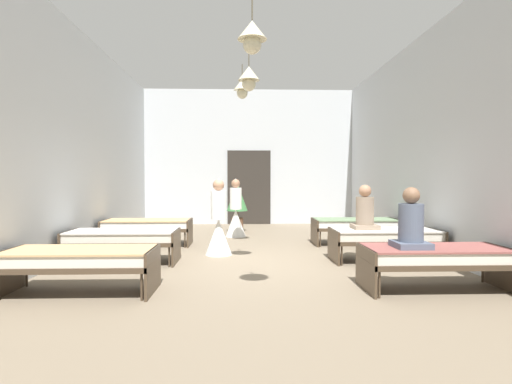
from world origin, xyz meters
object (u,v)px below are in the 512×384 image
Objects in this scene: bed_left_row_0 at (80,260)px; nurse_mid_aisle at (236,216)px; bed_left_row_1 at (123,238)px; patient_seated_primary at (411,225)px; potted_plant at (237,200)px; patient_seated_secondary at (365,213)px; bed_right_row_1 at (385,237)px; nurse_near_aisle at (219,228)px; bed_right_row_0 at (435,257)px; bed_left_row_2 at (148,226)px; bed_right_row_2 at (355,225)px.

nurse_mid_aisle is (1.94, 5.12, 0.09)m from bed_left_row_0.
bed_left_row_1 is 2.38× the size of patient_seated_primary.
patient_seated_secondary is at bearing -60.55° from potted_plant.
nurse_near_aisle is at bearing 166.48° from bed_right_row_1.
bed_left_row_1 is (-4.66, 1.90, 0.00)m from bed_right_row_0.
bed_right_row_0 is at bearing -39.20° from bed_left_row_2.
patient_seated_secondary reaches higher than bed_right_row_1.
nurse_mid_aisle is at bearing -70.93° from nurse_near_aisle.
bed_left_row_0 is at bearing 180.00° from bed_right_row_0.
bed_right_row_0 is at bearing 121.63° from nurse_mid_aisle.
bed_right_row_0 is 6.01m from bed_left_row_2.
nurse_near_aisle is 1.86× the size of patient_seated_primary.
bed_right_row_0 is 1.00× the size of bed_left_row_2.
bed_right_row_2 is 3.24m from nurse_near_aisle.
bed_right_row_1 is 2.38× the size of patient_seated_primary.
bed_right_row_1 is 1.28× the size of nurse_mid_aisle.
bed_right_row_2 is 3.58m from potted_plant.
patient_seated_primary is at bearing 160.88° from nurse_near_aisle.
nurse_mid_aisle is 1.07× the size of potted_plant.
bed_left_row_1 and bed_left_row_2 have the same top height.
bed_left_row_1 is 1.79m from nurse_near_aisle.
bed_right_row_1 is 3.11m from nurse_near_aisle.
nurse_mid_aisle reaches higher than bed_left_row_2.
patient_seated_primary reaches higher than bed_left_row_0.
bed_left_row_1 and bed_right_row_1 have the same top height.
bed_right_row_0 is 1.28× the size of nurse_mid_aisle.
nurse_near_aisle is (-3.02, -1.17, 0.09)m from bed_right_row_2.
bed_right_row_0 is at bearing 7.48° from patient_seated_primary.
bed_left_row_2 is at bearing -9.76° from nurse_near_aisle.
bed_left_row_2 is 3.07m from potted_plant.
bed_right_row_2 is at bearing 39.20° from bed_left_row_0.
bed_right_row_0 is (4.66, 0.00, 0.00)m from bed_left_row_0.
nurse_mid_aisle is at bearing 126.88° from patient_seated_secondary.
nurse_near_aisle is (1.64, -1.17, 0.09)m from bed_left_row_2.
patient_seated_primary reaches higher than bed_right_row_1.
patient_seated_primary is (-0.35, -3.85, 0.43)m from bed_right_row_2.
potted_plant is at bearing 113.80° from bed_right_row_0.
bed_right_row_0 is 5.03m from bed_left_row_1.
bed_left_row_0 and bed_right_row_2 have the same top height.
bed_right_row_1 is 1.36× the size of potted_plant.
bed_right_row_1 is 0.56m from patient_seated_secondary.
bed_right_row_1 is at bearing -57.40° from potted_plant.
bed_right_row_1 and bed_left_row_2 have the same top height.
patient_seated_secondary is (0.00, 2.01, 0.00)m from patient_seated_primary.
patient_seated_secondary is at bearing -100.77° from bed_right_row_2.
nurse_near_aisle is at bearing 139.01° from bed_right_row_0.
bed_right_row_1 is at bearing 79.80° from patient_seated_primary.
bed_right_row_0 is 2.04m from patient_seated_secondary.
bed_left_row_0 is 1.00× the size of bed_right_row_0.
bed_left_row_2 is 5.79m from patient_seated_primary.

